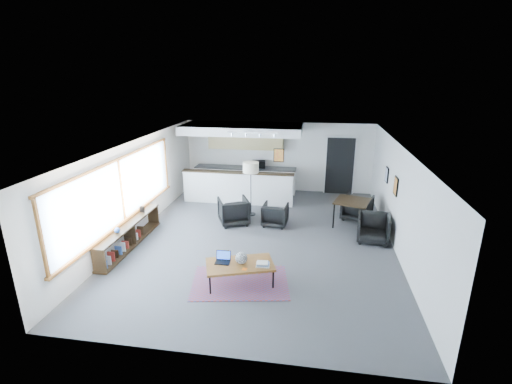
# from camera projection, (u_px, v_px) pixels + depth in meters

# --- Properties ---
(room) EXTENTS (7.02, 9.02, 2.62)m
(room) POSITION_uv_depth(u_px,v_px,m) (261.00, 194.00, 9.79)
(room) COLOR #464649
(room) RESTS_ON ground
(window) EXTENTS (0.10, 5.95, 1.66)m
(window) POSITION_uv_depth(u_px,v_px,m) (121.00, 192.00, 9.41)
(window) COLOR #8CBFFF
(window) RESTS_ON room
(console) EXTENTS (0.35, 3.00, 0.80)m
(console) POSITION_uv_depth(u_px,v_px,m) (129.00, 235.00, 9.59)
(console) COLOR black
(console) RESTS_ON floor
(kitchenette) EXTENTS (4.20, 1.96, 2.60)m
(kitchenette) POSITION_uv_depth(u_px,v_px,m) (243.00, 158.00, 13.42)
(kitchenette) COLOR white
(kitchenette) RESTS_ON floor
(doorway) EXTENTS (1.10, 0.12, 2.15)m
(doorway) POSITION_uv_depth(u_px,v_px,m) (340.00, 165.00, 13.66)
(doorway) COLOR black
(doorway) RESTS_ON room
(track_light) EXTENTS (1.60, 0.07, 0.15)m
(track_light) POSITION_uv_depth(u_px,v_px,m) (253.00, 133.00, 11.56)
(track_light) COLOR silver
(track_light) RESTS_ON room
(wall_art_lower) EXTENTS (0.03, 0.38, 0.48)m
(wall_art_lower) POSITION_uv_depth(u_px,v_px,m) (396.00, 186.00, 9.57)
(wall_art_lower) COLOR black
(wall_art_lower) RESTS_ON room
(wall_art_upper) EXTENTS (0.03, 0.34, 0.44)m
(wall_art_upper) POSITION_uv_depth(u_px,v_px,m) (387.00, 175.00, 10.80)
(wall_art_upper) COLOR black
(wall_art_upper) RESTS_ON room
(kilim_rug) EXTENTS (2.27, 1.74, 0.01)m
(kilim_rug) POSITION_uv_depth(u_px,v_px,m) (240.00, 282.00, 8.05)
(kilim_rug) COLOR #5C3248
(kilim_rug) RESTS_ON floor
(coffee_table) EXTENTS (1.60, 1.19, 0.47)m
(coffee_table) POSITION_uv_depth(u_px,v_px,m) (240.00, 265.00, 7.92)
(coffee_table) COLOR brown
(coffee_table) RESTS_ON floor
(laptop) EXTENTS (0.32, 0.27, 0.23)m
(laptop) POSITION_uv_depth(u_px,v_px,m) (223.00, 259.00, 7.98)
(laptop) COLOR black
(laptop) RESTS_ON coffee_table
(ceramic_pot) EXTENTS (0.26, 0.26, 0.26)m
(ceramic_pot) POSITION_uv_depth(u_px,v_px,m) (241.00, 258.00, 7.87)
(ceramic_pot) COLOR gray
(ceramic_pot) RESTS_ON coffee_table
(book_stack) EXTENTS (0.30, 0.25, 0.09)m
(book_stack) POSITION_uv_depth(u_px,v_px,m) (263.00, 264.00, 7.81)
(book_stack) COLOR silver
(book_stack) RESTS_ON coffee_table
(coaster) EXTENTS (0.12, 0.12, 0.01)m
(coaster) POSITION_uv_depth(u_px,v_px,m) (244.00, 269.00, 7.68)
(coaster) COLOR #E5590C
(coaster) RESTS_ON coffee_table
(armchair_left) EXTENTS (1.09, 1.06, 0.86)m
(armchair_left) POSITION_uv_depth(u_px,v_px,m) (234.00, 210.00, 11.08)
(armchair_left) COLOR black
(armchair_left) RESTS_ON floor
(armchair_right) EXTENTS (0.77, 0.73, 0.73)m
(armchair_right) POSITION_uv_depth(u_px,v_px,m) (275.00, 214.00, 10.97)
(armchair_right) COLOR black
(armchair_right) RESTS_ON floor
(floor_lamp) EXTENTS (0.58, 0.58, 1.72)m
(floor_lamp) POSITION_uv_depth(u_px,v_px,m) (251.00, 169.00, 11.42)
(floor_lamp) COLOR black
(floor_lamp) RESTS_ON floor
(dining_table) EXTENTS (1.17, 1.17, 0.79)m
(dining_table) POSITION_uv_depth(u_px,v_px,m) (352.00, 203.00, 10.82)
(dining_table) COLOR black
(dining_table) RESTS_ON floor
(dining_chair_near) EXTENTS (0.76, 0.72, 0.71)m
(dining_chair_near) POSITION_uv_depth(u_px,v_px,m) (373.00, 229.00, 9.91)
(dining_chair_near) COLOR black
(dining_chair_near) RESTS_ON floor
(dining_chair_far) EXTENTS (0.87, 0.84, 0.71)m
(dining_chair_far) POSITION_uv_depth(u_px,v_px,m) (357.00, 208.00, 11.42)
(dining_chair_far) COLOR black
(dining_chair_far) RESTS_ON floor
(microwave) EXTENTS (0.52, 0.32, 0.33)m
(microwave) POSITION_uv_depth(u_px,v_px,m) (259.00, 163.00, 13.85)
(microwave) COLOR black
(microwave) RESTS_ON kitchenette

